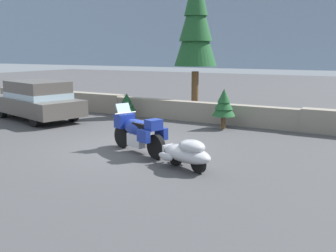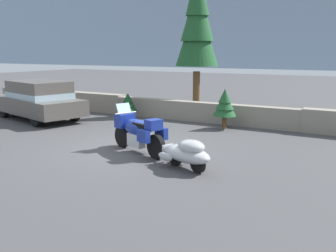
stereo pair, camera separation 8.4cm
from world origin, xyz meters
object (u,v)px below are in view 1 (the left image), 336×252
(touring_motorcycle, at_px, (138,131))
(suv_at_left_edge, at_px, (37,100))
(pine_tree_tall, at_px, (196,21))
(car_shaped_trailer, at_px, (187,153))

(touring_motorcycle, xyz_separation_m, suv_at_left_edge, (-6.70, 2.41, 0.22))
(touring_motorcycle, height_order, pine_tree_tall, pine_tree_tall)
(car_shaped_trailer, xyz_separation_m, suv_at_left_edge, (-8.61, 3.14, 0.43))
(touring_motorcycle, xyz_separation_m, pine_tree_tall, (-1.73, 7.34, 3.56))
(car_shaped_trailer, xyz_separation_m, pine_tree_tall, (-3.64, 8.06, 3.77))
(touring_motorcycle, distance_m, car_shaped_trailer, 2.05)
(suv_at_left_edge, distance_m, pine_tree_tall, 7.75)
(car_shaped_trailer, relative_size, suv_at_left_edge, 0.43)
(touring_motorcycle, bearing_deg, pine_tree_tall, 103.30)
(suv_at_left_edge, bearing_deg, pine_tree_tall, 44.73)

